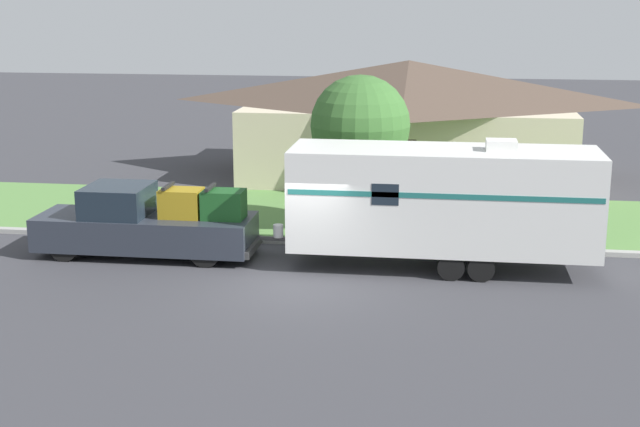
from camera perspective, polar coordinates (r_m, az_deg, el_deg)
ground_plane at (r=23.06m, az=-1.49°, el=-4.50°), size 120.00×120.00×0.00m
curb_strip at (r=26.58m, az=-0.16°, el=-1.84°), size 80.00×0.30×0.14m
lawn_strip at (r=30.09m, az=0.83°, el=-0.09°), size 80.00×7.00×0.03m
house_across_street at (r=36.74m, az=5.64°, el=6.21°), size 13.82×8.47×4.69m
pickup_truck at (r=25.74m, az=-11.03°, el=-0.68°), size 6.27×2.04×2.09m
travel_trailer at (r=24.13m, az=7.89°, el=0.93°), size 9.11×2.49×3.56m
mailbox at (r=26.94m, az=16.27°, el=-0.01°), size 0.48×0.20×1.39m
tree_in_yard at (r=27.40m, az=2.58°, el=5.66°), size 3.07×3.07×4.91m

